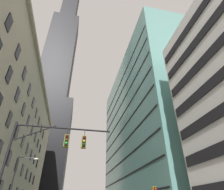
# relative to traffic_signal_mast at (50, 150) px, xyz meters

# --- Properties ---
(dark_skyscraper) EXTENTS (24.89, 24.89, 234.03)m
(dark_skyscraper) POSITION_rel_traffic_signal_mast_xyz_m (-13.11, 75.73, 63.43)
(dark_skyscraper) COLOR black
(dark_skyscraper) RESTS_ON ground
(glass_office_midrise) EXTENTS (14.45, 46.26, 42.64)m
(glass_office_midrise) POSITION_rel_traffic_signal_mast_xyz_m (21.56, 30.72, 15.74)
(glass_office_midrise) COLOR slate
(glass_office_midrise) RESTS_ON ground
(traffic_signal_mast) EXTENTS (8.11, 0.63, 7.61)m
(traffic_signal_mast) POSITION_rel_traffic_signal_mast_xyz_m (0.00, 0.00, 0.00)
(traffic_signal_mast) COLOR black
(traffic_signal_mast) RESTS_ON sidewalk_left
(street_lamppost) EXTENTS (2.46, 0.32, 7.12)m
(street_lamppost) POSITION_rel_traffic_signal_mast_xyz_m (-4.36, 10.03, -1.15)
(street_lamppost) COLOR #47474C
(street_lamppost) RESTS_ON sidewalk_left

